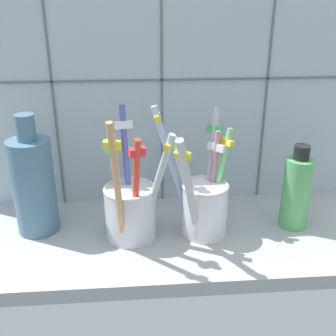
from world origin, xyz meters
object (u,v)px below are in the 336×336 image
object	(u,v)px
toothbrush_cup_right	(203,203)
soap_bottle	(296,191)
ceramic_vase	(34,184)
toothbrush_cup_left	(130,208)

from	to	relation	value
toothbrush_cup_right	soap_bottle	bearing A→B (deg)	5.40
ceramic_vase	soap_bottle	world-z (taller)	ceramic_vase
toothbrush_cup_right	ceramic_vase	size ratio (longest dim) A/B	1.07
toothbrush_cup_right	ceramic_vase	world-z (taller)	toothbrush_cup_right
toothbrush_cup_left	soap_bottle	bearing A→B (deg)	3.60
toothbrush_cup_left	toothbrush_cup_right	bearing A→B (deg)	1.15
soap_bottle	toothbrush_cup_left	bearing A→B (deg)	-176.40
toothbrush_cup_left	soap_bottle	world-z (taller)	toothbrush_cup_left
toothbrush_cup_left	toothbrush_cup_right	size ratio (longest dim) A/B	1.01
soap_bottle	toothbrush_cup_right	bearing A→B (deg)	-174.60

